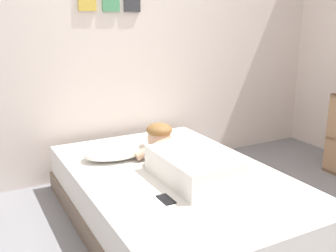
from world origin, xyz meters
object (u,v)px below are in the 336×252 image
at_px(person_lying, 183,158).
at_px(pillow, 117,151).
at_px(cell_phone, 166,199).
at_px(coffee_cup, 172,146).
at_px(bed, 176,198).

bearing_deg(person_lying, pillow, 121.04).
bearing_deg(cell_phone, coffee_cup, 59.09).
bearing_deg(coffee_cup, bed, -114.96).
distance_m(bed, cell_phone, 0.47).
distance_m(coffee_cup, cell_phone, 0.90).
height_order(bed, coffee_cup, coffee_cup).
bearing_deg(person_lying, cell_phone, -133.49).
height_order(person_lying, cell_phone, person_lying).
distance_m(person_lying, cell_phone, 0.45).
height_order(bed, cell_phone, cell_phone).
xyz_separation_m(bed, pillow, (-0.26, 0.48, 0.25)).
bearing_deg(coffee_cup, pillow, 174.33).
bearing_deg(coffee_cup, person_lying, -109.35).
height_order(bed, pillow, pillow).
xyz_separation_m(pillow, cell_phone, (-0.00, -0.82, -0.05)).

